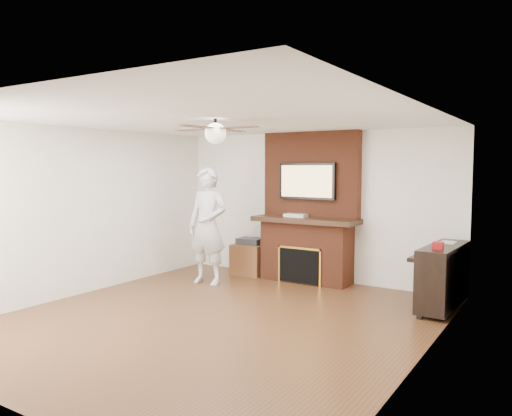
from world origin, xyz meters
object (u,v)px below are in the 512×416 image
Objects in this scene: side_table at (251,257)px; piano at (443,275)px; fireplace at (308,222)px; person at (208,226)px.

piano reaches higher than side_table.
fireplace is at bearing 0.40° from side_table.
side_table is 0.48× the size of piano.
person reaches higher than piano.
fireplace is 1.31× the size of person.
fireplace is at bearing 33.64° from person.
piano is at bearing 2.67° from person.
piano is (3.59, 0.50, -0.49)m from person.
person is at bearing -141.04° from fireplace.
person is 2.94× the size of side_table.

